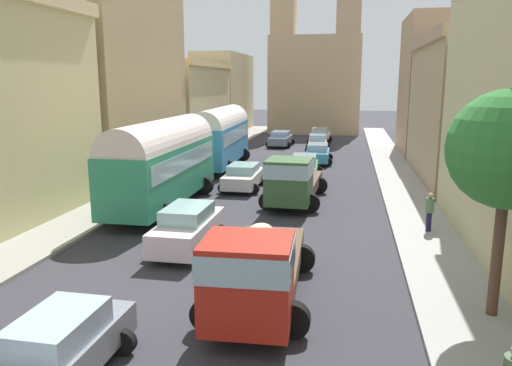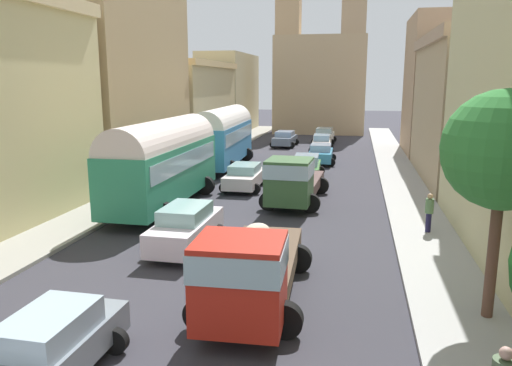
# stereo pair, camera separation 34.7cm
# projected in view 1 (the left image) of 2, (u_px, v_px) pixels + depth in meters

# --- Properties ---
(ground_plane) EXTENTS (154.00, 154.00, 0.00)m
(ground_plane) POSITION_uv_depth(u_px,v_px,m) (282.00, 178.00, 31.68)
(ground_plane) COLOR #35343B
(sidewalk_left) EXTENTS (2.50, 70.00, 0.14)m
(sidewalk_left) POSITION_uv_depth(u_px,v_px,m) (174.00, 173.00, 32.97)
(sidewalk_left) COLOR #99968C
(sidewalk_left) RESTS_ON ground
(sidewalk_right) EXTENTS (2.50, 70.00, 0.14)m
(sidewalk_right) POSITION_uv_depth(u_px,v_px,m) (399.00, 181.00, 30.37)
(sidewalk_right) COLOR #A7A6A3
(sidewalk_right) RESTS_ON ground
(building_left_2) EXTENTS (5.25, 12.92, 14.50)m
(building_left_2) POSITION_uv_depth(u_px,v_px,m) (118.00, 62.00, 32.33)
(building_left_2) COLOR tan
(building_left_2) RESTS_ON ground
(building_left_3) EXTENTS (6.04, 13.95, 7.87)m
(building_left_3) POSITION_uv_depth(u_px,v_px,m) (185.00, 104.00, 46.89)
(building_left_3) COLOR tan
(building_left_3) RESTS_ON ground
(building_left_4) EXTENTS (4.72, 12.93, 9.27)m
(building_left_4) POSITION_uv_depth(u_px,v_px,m) (224.00, 93.00, 59.88)
(building_left_4) COLOR tan
(building_left_4) RESTS_ON ground
(building_right_2) EXTENTS (4.76, 13.16, 8.84)m
(building_right_2) POSITION_uv_depth(u_px,v_px,m) (458.00, 108.00, 30.27)
(building_right_2) COLOR tan
(building_right_2) RESTS_ON ground
(building_right_3) EXTENTS (5.91, 9.00, 11.32)m
(building_right_3) POSITION_uv_depth(u_px,v_px,m) (440.00, 86.00, 41.19)
(building_right_3) COLOR tan
(building_right_3) RESTS_ON ground
(distant_church) EXTENTS (10.50, 6.09, 19.85)m
(distant_church) POSITION_uv_depth(u_px,v_px,m) (315.00, 73.00, 58.04)
(distant_church) COLOR tan
(distant_church) RESTS_ON ground
(parked_bus_0) EXTENTS (3.33, 9.59, 4.27)m
(parked_bus_0) POSITION_uv_depth(u_px,v_px,m) (162.00, 159.00, 23.84)
(parked_bus_0) COLOR #2B8B64
(parked_bus_0) RESTS_ON ground
(parked_bus_1) EXTENTS (3.47, 9.89, 4.26)m
(parked_bus_1) POSITION_uv_depth(u_px,v_px,m) (220.00, 134.00, 35.12)
(parked_bus_1) COLOR teal
(parked_bus_1) RESTS_ON ground
(cargo_truck_0) EXTENTS (3.13, 7.17, 2.52)m
(cargo_truck_0) POSITION_uv_depth(u_px,v_px,m) (255.00, 268.00, 12.96)
(cargo_truck_0) COLOR #B22316
(cargo_truck_0) RESTS_ON ground
(cargo_truck_1) EXTENTS (3.09, 7.04, 2.53)m
(cargo_truck_1) POSITION_uv_depth(u_px,v_px,m) (293.00, 180.00, 24.32)
(cargo_truck_1) COLOR #355A32
(cargo_truck_1) RESTS_ON ground
(car_0) EXTENTS (2.36, 4.20, 1.51)m
(car_0) POSITION_uv_depth(u_px,v_px,m) (304.00, 167.00, 31.38)
(car_0) COLOR #52914A
(car_0) RESTS_ON ground
(car_1) EXTENTS (2.31, 3.99, 1.47)m
(car_1) POSITION_uv_depth(u_px,v_px,m) (318.00, 154.00, 37.09)
(car_1) COLOR #4093BD
(car_1) RESTS_ON ground
(car_2) EXTENTS (2.24, 4.03, 1.53)m
(car_2) POSITION_uv_depth(u_px,v_px,m) (318.00, 143.00, 43.17)
(car_2) COLOR beige
(car_2) RESTS_ON ground
(car_3) EXTENTS (2.35, 4.24, 1.55)m
(car_3) POSITION_uv_depth(u_px,v_px,m) (320.00, 136.00, 49.12)
(car_3) COLOR silver
(car_3) RESTS_ON ground
(car_4) EXTENTS (2.14, 3.99, 1.50)m
(car_4) POSITION_uv_depth(u_px,v_px,m) (60.00, 349.00, 10.01)
(car_4) COLOR gray
(car_4) RESTS_ON ground
(car_5) EXTENTS (2.28, 4.26, 1.64)m
(car_5) POSITION_uv_depth(u_px,v_px,m) (188.00, 228.00, 18.06)
(car_5) COLOR silver
(car_5) RESTS_ON ground
(car_6) EXTENTS (2.34, 4.09, 1.44)m
(car_6) POSITION_uv_depth(u_px,v_px,m) (243.00, 176.00, 28.28)
(car_6) COLOR silver
(car_6) RESTS_ON ground
(car_7) EXTENTS (2.44, 4.31, 1.45)m
(car_7) POSITION_uv_depth(u_px,v_px,m) (281.00, 139.00, 46.86)
(car_7) COLOR slate
(car_7) RESTS_ON ground
(pedestrian_2) EXTENTS (0.34, 0.34, 1.72)m
(pedestrian_2) POSITION_uv_depth(u_px,v_px,m) (429.00, 211.00, 19.78)
(pedestrian_2) COLOR #201D42
(pedestrian_2) RESTS_ON ground
(roadside_tree_1) EXTENTS (2.93, 2.93, 5.91)m
(roadside_tree_1) POSITION_uv_depth(u_px,v_px,m) (508.00, 150.00, 11.97)
(roadside_tree_1) COLOR brown
(roadside_tree_1) RESTS_ON ground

